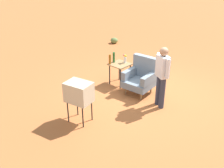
% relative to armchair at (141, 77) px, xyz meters
% --- Properties ---
extents(ground_plane, '(60.00, 60.00, 0.00)m').
position_rel_armchair_xyz_m(ground_plane, '(0.24, -0.01, -0.50)').
color(ground_plane, '#AD6033').
extents(armchair, '(0.84, 0.84, 1.06)m').
position_rel_armchair_xyz_m(armchair, '(0.00, 0.00, 0.00)').
color(armchair, '#937047').
rests_on(armchair, ground).
extents(side_table, '(0.56, 0.56, 0.68)m').
position_rel_armchair_xyz_m(side_table, '(-0.80, -0.01, 0.08)').
color(side_table, black).
rests_on(side_table, ground).
extents(tv_on_stand, '(0.68, 0.56, 1.03)m').
position_rel_armchair_xyz_m(tv_on_stand, '(-0.14, -2.19, 0.28)').
color(tv_on_stand, black).
rests_on(tv_on_stand, ground).
extents(person_standing, '(0.52, 0.36, 1.64)m').
position_rel_armchair_xyz_m(person_standing, '(0.86, -0.28, 0.44)').
color(person_standing, '#2D3347').
rests_on(person_standing, ground).
extents(bottle_tall_amber, '(0.07, 0.07, 0.30)m').
position_rel_armchair_xyz_m(bottle_tall_amber, '(-1.01, -0.23, 0.33)').
color(bottle_tall_amber, brown).
rests_on(bottle_tall_amber, side_table).
extents(bottle_wine_green, '(0.07, 0.07, 0.32)m').
position_rel_armchair_xyz_m(bottle_wine_green, '(-1.03, -0.04, 0.34)').
color(bottle_wine_green, '#1E5623').
rests_on(bottle_wine_green, side_table).
extents(flower_vase, '(0.15, 0.10, 0.27)m').
position_rel_armchair_xyz_m(flower_vase, '(-0.75, 0.16, 0.33)').
color(flower_vase, silver).
rests_on(flower_vase, side_table).
extents(shrub_mid, '(0.34, 0.34, 0.26)m').
position_rel_armchair_xyz_m(shrub_mid, '(-3.82, 2.99, -0.37)').
color(shrub_mid, olive).
rests_on(shrub_mid, ground).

